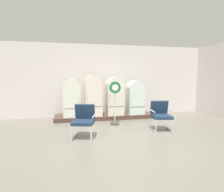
# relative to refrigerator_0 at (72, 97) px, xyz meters

# --- Properties ---
(ground) EXTENTS (12.00, 10.00, 0.05)m
(ground) POSITION_rel_refrigerator_0_xyz_m (1.27, -2.89, -0.94)
(ground) COLOR #6B665B
(back_wall) EXTENTS (11.76, 0.12, 3.02)m
(back_wall) POSITION_rel_refrigerator_0_xyz_m (1.27, 0.77, 0.61)
(back_wall) COLOR silver
(back_wall) RESTS_ON ground
(side_wall_right) EXTENTS (0.16, 2.20, 3.02)m
(side_wall_right) POSITION_rel_refrigerator_0_xyz_m (5.93, -0.41, 0.58)
(side_wall_right) COLOR silver
(side_wall_right) RESTS_ON ground
(display_plinth) EXTENTS (3.88, 0.95, 0.16)m
(display_plinth) POSITION_rel_refrigerator_0_xyz_m (1.27, 0.14, -0.84)
(display_plinth) COLOR #4B352B
(display_plinth) RESTS_ON ground
(refrigerator_0) EXTENTS (0.63, 0.62, 1.44)m
(refrigerator_0) POSITION_rel_refrigerator_0_xyz_m (0.00, 0.00, 0.00)
(refrigerator_0) COLOR silver
(refrigerator_0) RESTS_ON display_plinth
(refrigerator_1) EXTENTS (0.64, 0.63, 1.58)m
(refrigerator_1) POSITION_rel_refrigerator_0_xyz_m (0.82, 0.00, 0.08)
(refrigerator_1) COLOR silver
(refrigerator_1) RESTS_ON display_plinth
(refrigerator_2) EXTENTS (0.64, 0.69, 1.49)m
(refrigerator_2) POSITION_rel_refrigerator_0_xyz_m (1.67, 0.03, 0.03)
(refrigerator_2) COLOR silver
(refrigerator_2) RESTS_ON display_plinth
(refrigerator_3) EXTENTS (0.65, 0.61, 1.36)m
(refrigerator_3) POSITION_rel_refrigerator_0_xyz_m (2.54, -0.00, -0.04)
(refrigerator_3) COLOR silver
(refrigerator_3) RESTS_ON display_plinth
(armchair_left) EXTENTS (0.73, 0.75, 0.91)m
(armchair_left) POSITION_rel_refrigerator_0_xyz_m (0.32, -2.09, -0.40)
(armchair_left) COLOR silver
(armchair_left) RESTS_ON ground
(armchair_right) EXTENTS (0.69, 0.69, 0.91)m
(armchair_right) POSITION_rel_refrigerator_0_xyz_m (2.74, -1.87, -0.40)
(armchair_right) COLOR silver
(armchair_right) RESTS_ON ground
(sign_stand) EXTENTS (0.41, 0.32, 1.51)m
(sign_stand) POSITION_rel_refrigerator_0_xyz_m (1.47, -0.92, -0.22)
(sign_stand) COLOR #2D2D30
(sign_stand) RESTS_ON ground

